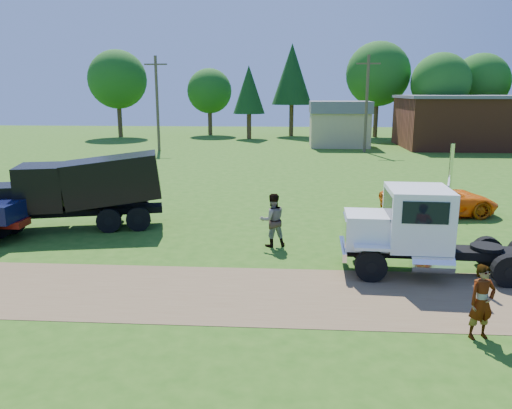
# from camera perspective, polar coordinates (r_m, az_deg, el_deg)

# --- Properties ---
(ground) EXTENTS (140.00, 140.00, 0.00)m
(ground) POSITION_cam_1_polar(r_m,az_deg,el_deg) (14.57, 8.28, -10.30)
(ground) COLOR #265212
(ground) RESTS_ON ground
(dirt_track) EXTENTS (120.00, 4.20, 0.01)m
(dirt_track) POSITION_cam_1_polar(r_m,az_deg,el_deg) (14.57, 8.28, -10.28)
(dirt_track) COLOR brown
(dirt_track) RESTS_ON ground
(white_semi_tractor) EXTENTS (6.85, 2.57, 4.10)m
(white_semi_tractor) POSITION_cam_1_polar(r_m,az_deg,el_deg) (16.56, 18.11, -2.85)
(white_semi_tractor) COLOR black
(white_semi_tractor) RESTS_ON ground
(black_dump_truck) EXTENTS (7.44, 3.95, 3.16)m
(black_dump_truck) POSITION_cam_1_polar(r_m,az_deg,el_deg) (22.19, -19.39, 1.83)
(black_dump_truck) COLOR black
(black_dump_truck) RESTS_ON ground
(orange_pickup) EXTENTS (5.62, 3.27, 1.47)m
(orange_pickup) POSITION_cam_1_polar(r_m,az_deg,el_deg) (24.90, 20.17, 0.54)
(orange_pickup) COLOR orange
(orange_pickup) RESTS_ON ground
(spectator_a) EXTENTS (0.75, 0.61, 1.80)m
(spectator_a) POSITION_cam_1_polar(r_m,az_deg,el_deg) (12.93, 24.39, -10.12)
(spectator_a) COLOR #999999
(spectator_a) RESTS_ON ground
(spectator_b) EXTENTS (1.16, 1.02, 2.01)m
(spectator_b) POSITION_cam_1_polar(r_m,az_deg,el_deg) (18.58, 1.90, -1.78)
(spectator_b) COLOR #999999
(spectator_b) RESTS_ON ground
(brick_building) EXTENTS (15.40, 10.40, 5.30)m
(brick_building) POSITION_cam_1_polar(r_m,az_deg,el_deg) (56.78, 23.87, 8.67)
(brick_building) COLOR brown
(brick_building) RESTS_ON ground
(tan_shed) EXTENTS (6.20, 5.40, 4.70)m
(tan_shed) POSITION_cam_1_polar(r_m,az_deg,el_deg) (53.71, 9.49, 9.15)
(tan_shed) COLOR tan
(tan_shed) RESTS_ON ground
(utility_poles) EXTENTS (42.20, 0.28, 9.00)m
(utility_poles) POSITION_cam_1_polar(r_m,az_deg,el_deg) (48.90, 12.53, 11.37)
(utility_poles) COLOR brown
(utility_poles) RESTS_ON ground
(tree_row) EXTENTS (57.76, 11.88, 11.74)m
(tree_row) POSITION_cam_1_polar(r_m,az_deg,el_deg) (63.96, 9.89, 13.73)
(tree_row) COLOR #382217
(tree_row) RESTS_ON ground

